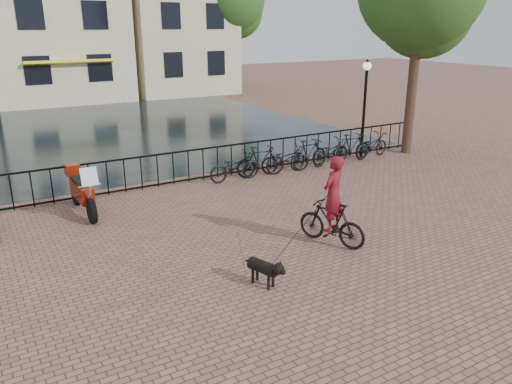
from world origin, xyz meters
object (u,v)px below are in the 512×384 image
cyclist (333,206)px  lamp_post (365,93)px  motorcycle (81,186)px  dog (263,271)px

cyclist → lamp_post: bearing=-158.1°
lamp_post → cyclist: lamp_post is taller
cyclist → motorcycle: cyclist is taller
dog → lamp_post: bearing=20.0°
lamp_post → cyclist: (-5.78, -5.51, -1.48)m
cyclist → dog: bearing=-1.7°
cyclist → motorcycle: (-4.36, 4.73, -0.16)m
dog → cyclist: bearing=1.9°
lamp_post → cyclist: 8.12m
dog → motorcycle: (-2.08, 5.56, 0.45)m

